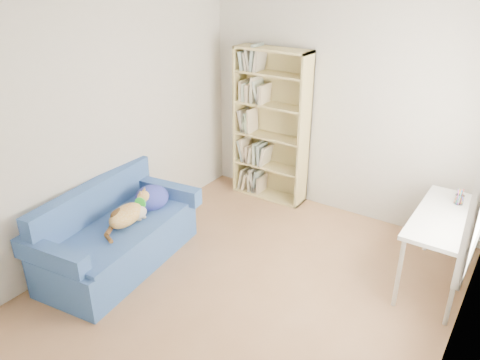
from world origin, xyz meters
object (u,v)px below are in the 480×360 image
Objects in this scene: sofa at (118,234)px; bookshelf at (271,132)px; pen_cup at (459,198)px; desk at (446,223)px.

bookshelf is at bearing 69.54° from sofa.
bookshelf is at bearing 169.44° from pen_cup.
sofa is 1.49× the size of desk.
desk is 0.33m from pen_cup.
pen_cup is at bearing 24.17° from sofa.
bookshelf is 12.37× the size of pen_cup.
pen_cup reaches higher than sofa.
bookshelf reaches higher than pen_cup.
bookshelf is at bearing 162.26° from desk.
pen_cup is (2.34, -0.44, -0.08)m from bookshelf.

